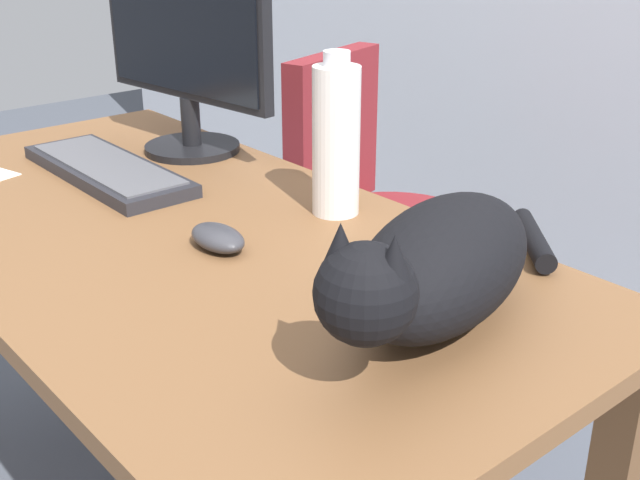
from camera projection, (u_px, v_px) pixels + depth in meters
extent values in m
cube|color=brown|center=(177.00, 233.00, 1.32)|extent=(1.45, 0.71, 0.03)
cube|color=brown|center=(152.00, 262.00, 2.11)|extent=(0.06, 0.06, 0.72)
cylinder|color=black|center=(389.00, 382.00, 2.19)|extent=(0.48, 0.48, 0.04)
cylinder|color=black|center=(391.00, 319.00, 2.12)|extent=(0.06, 0.06, 0.44)
cylinder|color=maroon|center=(395.00, 232.00, 2.02)|extent=(0.44, 0.44, 0.06)
cube|color=maroon|center=(333.00, 133.00, 2.02)|extent=(0.16, 0.35, 0.40)
cylinder|color=black|center=(192.00, 148.00, 1.70)|extent=(0.20, 0.20, 0.01)
cylinder|color=black|center=(191.00, 121.00, 1.67)|extent=(0.04, 0.04, 0.10)
cube|color=black|center=(184.00, 23.00, 1.60)|extent=(0.48, 0.08, 0.30)
cube|color=black|center=(179.00, 24.00, 1.59)|extent=(0.45, 0.06, 0.27)
cube|color=#232328|center=(107.00, 171.00, 1.54)|extent=(0.44, 0.15, 0.02)
cube|color=#515156|center=(107.00, 164.00, 1.54)|extent=(0.40, 0.12, 0.00)
ellipsoid|color=black|center=(444.00, 263.00, 1.00)|extent=(0.29, 0.40, 0.15)
sphere|color=black|center=(366.00, 294.00, 0.82)|extent=(0.11, 0.11, 0.11)
cone|color=black|center=(394.00, 256.00, 0.78)|extent=(0.04, 0.04, 0.04)
cone|color=black|center=(340.00, 243.00, 0.81)|extent=(0.04, 0.04, 0.04)
cylinder|color=black|center=(533.00, 239.00, 1.21)|extent=(0.15, 0.15, 0.03)
ellipsoid|color=#333338|center=(218.00, 238.00, 1.22)|extent=(0.11, 0.06, 0.04)
cylinder|color=silver|center=(336.00, 142.00, 1.32)|extent=(0.08, 0.08, 0.25)
cylinder|color=silver|center=(337.00, 58.00, 1.27)|extent=(0.04, 0.04, 0.02)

